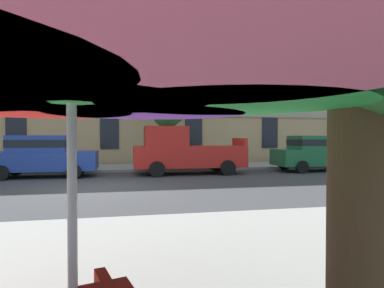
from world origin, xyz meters
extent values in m
plane|color=#38383A|center=(0.00, 0.00, 0.00)|extent=(120.00, 120.00, 0.00)
cube|color=gray|center=(0.00, 6.80, 0.06)|extent=(56.00, 3.60, 0.12)
cube|color=tan|center=(0.00, 15.00, 8.00)|extent=(36.15, 12.00, 16.00)
cube|color=#9E937F|center=(0.00, 8.96, 3.20)|extent=(35.42, 0.08, 0.36)
cube|color=#9E937F|center=(0.00, 8.96, 6.40)|extent=(35.42, 0.08, 0.36)
cube|color=#9E937F|center=(0.00, 8.96, 9.60)|extent=(35.42, 0.08, 0.36)
cube|color=black|center=(-5.16, 8.97, 8.40)|extent=(1.10, 0.06, 14.80)
cube|color=black|center=(0.00, 8.97, 8.40)|extent=(1.10, 0.06, 14.80)
cube|color=black|center=(5.16, 8.97, 8.40)|extent=(1.10, 0.06, 14.80)
cube|color=black|center=(10.33, 8.97, 8.40)|extent=(1.10, 0.06, 14.80)
cube|color=black|center=(15.49, 8.97, 8.40)|extent=(1.10, 0.06, 14.80)
cube|color=navy|center=(-2.47, 3.70, 0.70)|extent=(4.40, 1.76, 0.80)
cube|color=navy|center=(-2.62, 3.70, 1.44)|extent=(2.30, 1.55, 0.68)
cube|color=black|center=(-2.62, 3.70, 1.44)|extent=(2.32, 1.57, 0.32)
cylinder|color=black|center=(-1.11, 4.58, 0.30)|extent=(0.60, 0.22, 0.60)
cylinder|color=black|center=(-1.11, 2.82, 0.30)|extent=(0.60, 0.22, 0.60)
cylinder|color=black|center=(-3.84, 4.58, 0.30)|extent=(0.60, 0.22, 0.60)
cylinder|color=black|center=(-3.84, 2.82, 0.30)|extent=(0.60, 0.22, 0.60)
cube|color=#B21E19|center=(3.86, 3.70, 0.82)|extent=(5.10, 1.90, 0.96)
cube|color=#B21E19|center=(2.76, 3.70, 1.75)|extent=(1.90, 1.75, 0.90)
cube|color=#B21E19|center=(6.33, 3.70, 1.48)|extent=(0.16, 1.75, 0.36)
cylinder|color=black|center=(5.44, 4.65, 0.34)|extent=(0.68, 0.22, 0.68)
cylinder|color=black|center=(5.44, 2.75, 0.34)|extent=(0.68, 0.22, 0.68)
cylinder|color=black|center=(2.28, 4.65, 0.34)|extent=(0.68, 0.22, 0.68)
cylinder|color=black|center=(2.28, 2.75, 0.34)|extent=(0.68, 0.22, 0.68)
cube|color=#195933|center=(10.48, 3.70, 0.70)|extent=(4.40, 1.76, 0.80)
cube|color=#195933|center=(10.33, 3.70, 1.44)|extent=(2.30, 1.55, 0.68)
cube|color=black|center=(10.33, 3.70, 1.44)|extent=(2.32, 1.57, 0.32)
cylinder|color=black|center=(11.84, 4.58, 0.30)|extent=(0.60, 0.22, 0.60)
cylinder|color=black|center=(11.84, 2.82, 0.30)|extent=(0.60, 0.22, 0.60)
cylinder|color=black|center=(9.11, 4.58, 0.30)|extent=(0.60, 0.22, 0.60)
cylinder|color=black|center=(9.11, 2.82, 0.30)|extent=(0.60, 0.22, 0.60)
cylinder|color=#4C3823|center=(3.22, 6.68, 1.08)|extent=(0.34, 0.34, 2.15)
sphere|color=#2D702D|center=(2.89, 6.93, 3.33)|extent=(1.48, 1.48, 1.48)
sphere|color=#2D702D|center=(3.30, 6.69, 3.30)|extent=(1.94, 1.94, 1.94)
sphere|color=#2D702D|center=(3.17, 6.41, 3.11)|extent=(1.76, 1.76, 1.76)
cylinder|color=silver|center=(0.68, -9.00, 1.20)|extent=(0.06, 0.06, 2.40)
cone|color=green|center=(1.70, -9.00, 2.16)|extent=(1.79, 1.79, 0.48)
cone|color=#662D9E|center=(1.19, -8.12, 2.16)|extent=(1.79, 1.79, 0.48)
cone|color=red|center=(0.17, -8.12, 2.16)|extent=(1.79, 1.79, 0.48)
cone|color=#E5668C|center=(1.19, -9.88, 2.16)|extent=(1.79, 1.79, 0.48)
cone|color=green|center=(0.68, -9.00, 2.20)|extent=(1.71, 1.71, 0.56)
cylinder|color=#4C3823|center=(2.80, -8.91, 1.43)|extent=(0.51, 0.51, 2.86)
camera|label=1|loc=(1.01, -11.10, 1.70)|focal=30.37mm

